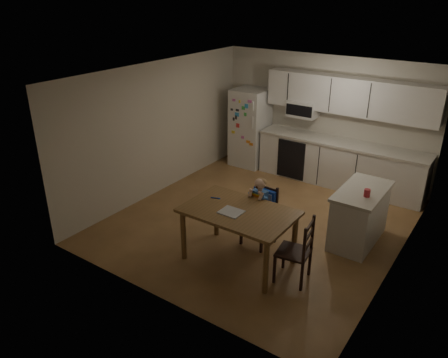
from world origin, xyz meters
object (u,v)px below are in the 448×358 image
refrigerator (250,128)px  red_cup (367,193)px  dining_table (239,217)px  kitchen_island (359,215)px  chair_booster (261,204)px  chair_side (301,247)px

refrigerator → red_cup: bearing=-31.9°
refrigerator → dining_table: refrigerator is taller
kitchen_island → red_cup: red_cup is taller
dining_table → chair_booster: chair_booster is taller
red_cup → chair_side: (-0.42, -1.27, -0.41)m
refrigerator → chair_side: (2.83, -3.30, -0.31)m
kitchen_island → chair_side: bearing=-101.5°
refrigerator → kitchen_island: (3.13, -1.83, -0.40)m
red_cup → refrigerator: bearing=148.1°
kitchen_island → chair_booster: size_ratio=1.09×
chair_side → kitchen_island: bearing=160.0°
refrigerator → dining_table: (1.89, -3.36, -0.13)m
kitchen_island → dining_table: bearing=-129.0°
refrigerator → chair_side: bearing=-49.3°
dining_table → chair_booster: (0.00, 0.62, -0.05)m
kitchen_island → chair_side: chair_side is taller
refrigerator → chair_booster: 3.34m
kitchen_island → chair_booster: 1.56m
dining_table → chair_booster: bearing=89.7°
kitchen_island → red_cup: bearing=-59.2°
chair_side → dining_table: bearing=-94.7°
refrigerator → red_cup: (3.25, -2.02, 0.10)m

